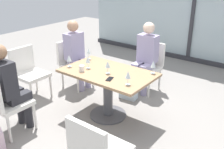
# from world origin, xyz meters

# --- Properties ---
(ground_plane) EXTENTS (12.00, 12.00, 0.00)m
(ground_plane) POSITION_xyz_m (0.00, 0.00, 0.00)
(ground_plane) COLOR gray
(window_wall_backdrop) EXTENTS (5.66, 0.10, 2.70)m
(window_wall_backdrop) POSITION_xyz_m (0.00, 3.20, 1.21)
(window_wall_backdrop) COLOR #A4B7BC
(window_wall_backdrop) RESTS_ON ground_plane
(dining_table_main) EXTENTS (1.33, 0.81, 0.73)m
(dining_table_main) POSITION_xyz_m (0.00, 0.00, 0.54)
(dining_table_main) COLOR #997551
(dining_table_main) RESTS_ON ground_plane
(chair_near_window) EXTENTS (0.46, 0.51, 0.87)m
(chair_near_window) POSITION_xyz_m (0.00, 1.19, 0.50)
(chair_near_window) COLOR silver
(chair_near_window) RESTS_ON ground_plane
(chair_front_left) EXTENTS (0.46, 0.50, 0.87)m
(chair_front_left) POSITION_xyz_m (-0.80, -1.19, 0.50)
(chair_front_left) COLOR silver
(chair_front_left) RESTS_ON ground_plane
(chair_far_left) EXTENTS (0.50, 0.46, 0.87)m
(chair_far_left) POSITION_xyz_m (-1.19, 0.47, 0.50)
(chair_far_left) COLOR silver
(chair_far_left) RESTS_ON ground_plane
(chair_side_end) EXTENTS (0.50, 0.46, 0.87)m
(chair_side_end) POSITION_xyz_m (-1.48, -0.31, 0.50)
(chair_side_end) COLOR silver
(chair_side_end) RESTS_ON ground_plane
(person_near_window) EXTENTS (0.34, 0.39, 1.26)m
(person_near_window) POSITION_xyz_m (-0.00, 1.08, 0.70)
(person_near_window) COLOR #9E93B7
(person_near_window) RESTS_ON ground_plane
(person_front_left) EXTENTS (0.34, 0.39, 1.26)m
(person_front_left) POSITION_xyz_m (-0.80, -1.08, 0.70)
(person_front_left) COLOR #28282D
(person_front_left) RESTS_ON ground_plane
(person_far_left) EXTENTS (0.39, 0.34, 1.26)m
(person_far_left) POSITION_xyz_m (-1.08, 0.47, 0.70)
(person_far_left) COLOR #9E93B7
(person_far_left) RESTS_ON ground_plane
(wine_glass_0) EXTENTS (0.07, 0.07, 0.18)m
(wine_glass_0) POSITION_xyz_m (0.04, -0.05, 0.86)
(wine_glass_0) COLOR silver
(wine_glass_0) RESTS_ON dining_table_main
(wine_glass_1) EXTENTS (0.07, 0.07, 0.18)m
(wine_glass_1) POSITION_xyz_m (-0.59, -0.19, 0.86)
(wine_glass_1) COLOR silver
(wine_glass_1) RESTS_ON dining_table_main
(wine_glass_2) EXTENTS (0.07, 0.07, 0.18)m
(wine_glass_2) POSITION_xyz_m (-0.32, -0.07, 0.86)
(wine_glass_2) COLOR silver
(wine_glass_2) RESTS_ON dining_table_main
(wine_glass_3) EXTENTS (0.07, 0.07, 0.18)m
(wine_glass_3) POSITION_xyz_m (0.55, 0.33, 0.86)
(wine_glass_3) COLOR silver
(wine_glass_3) RESTS_ON dining_table_main
(wine_glass_4) EXTENTS (0.07, 0.07, 0.18)m
(wine_glass_4) POSITION_xyz_m (0.48, -0.19, 0.86)
(wine_glass_4) COLOR silver
(wine_glass_4) RESTS_ON dining_table_main
(wine_glass_5) EXTENTS (0.07, 0.07, 0.18)m
(wine_glass_5) POSITION_xyz_m (-0.58, 0.24, 0.86)
(wine_glass_5) COLOR silver
(wine_glass_5) RESTS_ON dining_table_main
(coffee_cup) EXTENTS (0.08, 0.08, 0.09)m
(coffee_cup) POSITION_xyz_m (-0.30, -0.22, 0.78)
(coffee_cup) COLOR white
(coffee_cup) RESTS_ON dining_table_main
(cell_phone_on_table) EXTENTS (0.11, 0.16, 0.01)m
(cell_phone_on_table) POSITION_xyz_m (0.19, -0.20, 0.73)
(cell_phone_on_table) COLOR black
(cell_phone_on_table) RESTS_ON dining_table_main
(handbag_0) EXTENTS (0.31, 0.19, 0.28)m
(handbag_0) POSITION_xyz_m (-0.06, 0.65, 0.14)
(handbag_0) COLOR silver
(handbag_0) RESTS_ON ground_plane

